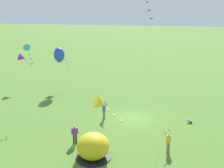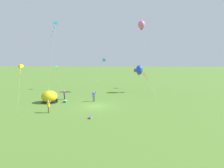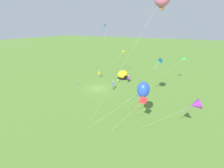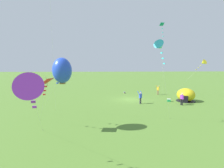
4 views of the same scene
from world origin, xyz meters
The scene contains 13 objects.
ground_plane centered at (0.00, 0.00, 0.00)m, with size 300.00×300.00×0.00m, color #517A2D.
popup_tent centered at (-8.51, 2.12, 1.00)m, with size 2.81×2.81×2.10m.
cooler_box centered at (-5.77, 2.09, 0.22)m, with size 0.61×0.50×0.44m.
toddler_crawling centered at (0.00, -5.86, 0.18)m, with size 0.40×0.55×0.32m.
person_arms_raised centered at (-6.26, -3.73, 1.00)m, with size 0.72×0.68×1.89m.
person_flying_kite centered at (-0.90, 3.12, 1.00)m, with size 0.72×0.64×1.89m.
person_near_tent centered at (-6.59, 4.35, 0.96)m, with size 0.39×0.53×1.72m.
kite_blue centered at (8.07, 11.92, 5.13)m, with size 4.83×6.64×6.18m.
kite_red centered at (9.29, 12.17, 4.11)m, with size 2.46×3.81×4.67m.
kite_teal centered at (-5.71, -1.45, 11.98)m, with size 1.83×1.95×12.92m.
kite_yellow centered at (-12.26, 0.41, 6.14)m, with size 2.66×5.85×6.70m.
kite_cyan centered at (0.01, 12.04, 7.14)m, with size 3.06×3.19×7.69m.
kite_purple centered at (8.01, 17.75, 4.50)m, with size 2.76×6.99×5.22m.
Camera 1 is at (-26.27, -3.36, 11.62)m, focal length 42.00 mm.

